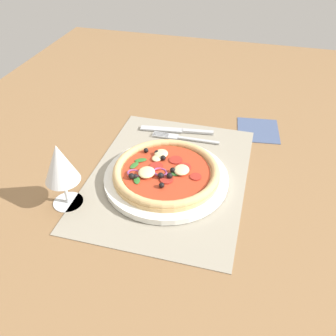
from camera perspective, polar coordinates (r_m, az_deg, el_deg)
ground_plane at (r=87.32cm, az=0.11°, el=-1.82°), size 190.00×140.00×2.40cm
placemat at (r=86.43cm, az=0.11°, el=-1.11°), size 47.39×35.43×0.40cm
plate at (r=84.20cm, az=-0.01°, el=-1.56°), size 28.31×28.31×1.42cm
pizza at (r=83.08cm, az=-0.07°, el=-0.59°), size 24.20×24.20×2.69cm
fork at (r=98.47cm, az=2.12°, el=4.68°), size 2.24×18.02×0.44cm
knife at (r=101.56cm, az=1.23°, el=5.87°), size 4.16×20.05×0.62cm
wine_glass at (r=76.26cm, az=-16.33°, el=0.44°), size 7.20×7.20×14.90cm
napkin at (r=105.46cm, az=13.72°, el=5.72°), size 13.65×12.57×0.36cm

